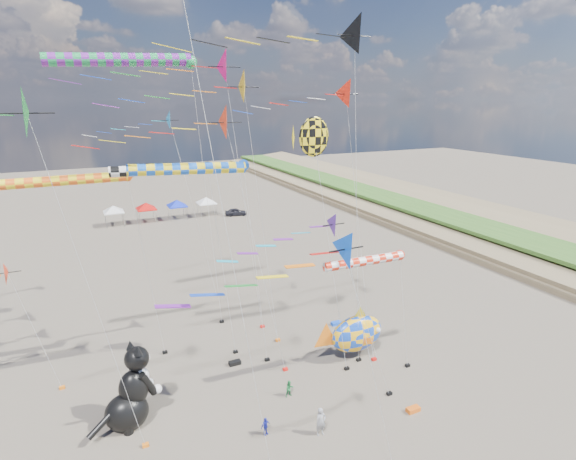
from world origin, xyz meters
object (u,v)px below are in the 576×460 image
Objects in this scene: fish_inflatable at (356,334)px; parked_car at (236,212)px; child_blue at (265,426)px; child_green at (290,389)px; person_adult at (321,422)px; cat_inflatable at (129,387)px.

parked_car is (6.17, 46.48, -1.42)m from fish_inflatable.
child_green is at bearing 21.79° from child_blue.
person_adult is at bearing -136.69° from fish_inflatable.
cat_inflatable is 4.52× the size of child_green.
child_green is at bearing 176.88° from parked_car.
cat_inflatable reaches higher than child_blue.
cat_inflatable is 11.72m from person_adult.
fish_inflatable reaches higher than parked_car.
cat_inflatable reaches higher than child_green.
fish_inflatable is (16.66, 0.49, -0.62)m from cat_inflatable.
cat_inflatable reaches higher than person_adult.
fish_inflatable reaches higher than child_green.
person_adult is 3.33m from child_blue.
child_green is at bearing -162.28° from fish_inflatable.
cat_inflatable is at bearing 127.88° from child_blue.
child_green is (-0.11, 4.08, -0.31)m from person_adult.
fish_inflatable is at bearing 12.41° from child_green.
child_blue is at bearing -142.72° from child_green.
parked_car is (12.88, 48.63, 0.05)m from child_green.
parked_car is at bearing 42.16° from cat_inflatable.
cat_inflatable reaches higher than parked_car.
person_adult is at bearing -46.39° from child_blue.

